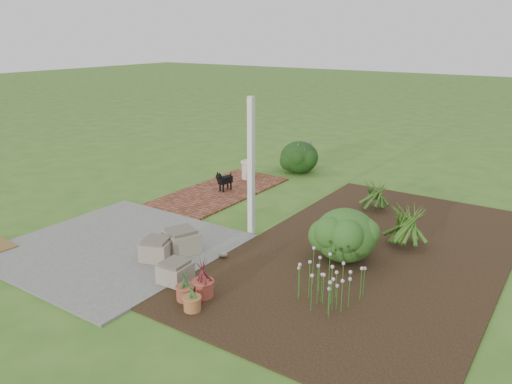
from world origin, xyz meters
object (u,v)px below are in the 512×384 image
Objects in this scene: evergreen_shrub at (345,234)px; cream_ceramic_urn at (248,170)px; stone_trough_near at (157,250)px; black_dog at (224,180)px.

cream_ceramic_urn is at bearing 143.53° from evergreen_shrub.
stone_trough_near is 0.45× the size of evergreen_shrub.
evergreen_shrub reaches higher than black_dog.
evergreen_shrub is at bearing -36.47° from cream_ceramic_urn.
black_dog reaches higher than cream_ceramic_urn.
cream_ceramic_urn is (-1.44, 4.63, 0.07)m from stone_trough_near.
cream_ceramic_urn is 4.89m from evergreen_shrub.
black_dog is 0.51× the size of evergreen_shrub.
cream_ceramic_urn is at bearing 107.30° from stone_trough_near.
evergreen_shrub reaches higher than stone_trough_near.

